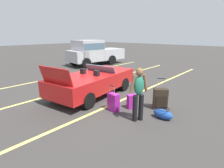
% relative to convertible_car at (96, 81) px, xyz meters
% --- Properties ---
extents(ground_plane, '(80.00, 80.00, 0.00)m').
position_rel_convertible_car_xyz_m(ground_plane, '(-0.20, -0.03, -0.59)').
color(ground_plane, '#383533').
extents(lot_line_near, '(18.00, 0.12, 0.01)m').
position_rel_convertible_car_xyz_m(lot_line_near, '(-0.20, -1.40, -0.59)').
color(lot_line_near, '#EAE066').
rests_on(lot_line_near, ground_plane).
extents(lot_line_mid, '(18.00, 0.12, 0.01)m').
position_rel_convertible_car_xyz_m(lot_line_mid, '(-0.20, 1.30, -0.59)').
color(lot_line_mid, '#EAE066').
rests_on(lot_line_mid, ground_plane).
extents(lot_line_far, '(18.00, 0.12, 0.01)m').
position_rel_convertible_car_xyz_m(lot_line_far, '(-0.20, 4.00, -0.59)').
color(lot_line_far, '#EAE066').
rests_on(lot_line_far, ground_plane).
extents(convertible_car, '(4.33, 2.28, 1.53)m').
position_rel_convertible_car_xyz_m(convertible_car, '(0.00, 0.00, 0.00)').
color(convertible_car, red).
rests_on(convertible_car, ground_plane).
extents(suitcase_large_black, '(0.52, 0.55, 1.11)m').
position_rel_convertible_car_xyz_m(suitcase_large_black, '(0.34, -2.93, -0.22)').
color(suitcase_large_black, '#2D2319').
rests_on(suitcase_large_black, ground_plane).
extents(suitcase_medium_bright, '(0.28, 0.43, 0.92)m').
position_rel_convertible_car_xyz_m(suitcase_medium_bright, '(-0.89, -1.79, -0.28)').
color(suitcase_medium_bright, '#991E8C').
rests_on(suitcase_medium_bright, ground_plane).
extents(suitcase_small_carryon, '(0.39, 0.33, 0.50)m').
position_rel_convertible_car_xyz_m(suitcase_small_carryon, '(-0.28, -2.15, -0.34)').
color(suitcase_small_carryon, '#991E8C').
rests_on(suitcase_small_carryon, ground_plane).
extents(duffel_bag, '(0.38, 0.64, 0.34)m').
position_rel_convertible_car_xyz_m(duffel_bag, '(-0.32, -3.37, -0.43)').
color(duffel_bag, '#1E479E').
rests_on(duffel_bag, ground_plane).
extents(traveler_person, '(0.57, 0.38, 1.65)m').
position_rel_convertible_car_xyz_m(traveler_person, '(-0.94, -2.83, 0.34)').
color(traveler_person, black).
rests_on(traveler_person, ground_plane).
extents(parked_pickup_truck_near, '(5.19, 2.53, 2.10)m').
position_rel_convertible_car_xyz_m(parked_pickup_truck_near, '(5.09, 5.72, 0.51)').
color(parked_pickup_truck_near, '#B2B2B7').
rests_on(parked_pickup_truck_near, ground_plane).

